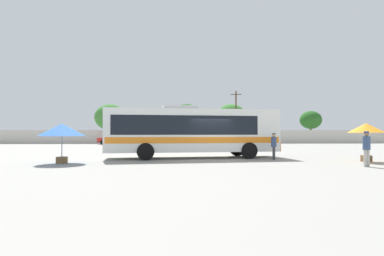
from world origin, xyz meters
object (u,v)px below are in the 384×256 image
object	(u,v)px
passenger_waiting_on_apron	(367,147)
coach_bus_white_orange	(191,130)
roadside_tree_midright	(231,117)
vendor_umbrella_near_gate_blue	(62,130)
parked_car_leftmost_red	(114,139)
roadside_tree_midleft	(187,116)
utility_pole_near	(236,116)
attendant_by_bus_door	(274,145)
roadside_tree_left	(110,117)
vendor_umbrella_secondary_orange	(366,129)
parked_car_second_black	(153,139)
roadside_tree_right	(311,120)

from	to	relation	value
passenger_waiting_on_apron	coach_bus_white_orange	bearing A→B (deg)	146.33
roadside_tree_midright	vendor_umbrella_near_gate_blue	bearing A→B (deg)	-113.06
coach_bus_white_orange	passenger_waiting_on_apron	distance (m)	10.02
parked_car_leftmost_red	roadside_tree_midleft	xyz separation A→B (m)	(10.63, 6.18, 3.74)
vendor_umbrella_near_gate_blue	parked_car_leftmost_red	bearing A→B (deg)	96.13
utility_pole_near	roadside_tree_midleft	xyz separation A→B (m)	(-8.44, -0.87, -0.06)
roadside_tree_midright	coach_bus_white_orange	bearing A→B (deg)	-104.45
attendant_by_bus_door	roadside_tree_left	distance (m)	37.68
coach_bus_white_orange	roadside_tree_midleft	xyz separation A→B (m)	(0.64, 30.23, 2.70)
vendor_umbrella_secondary_orange	parked_car_leftmost_red	world-z (taller)	vendor_umbrella_secondary_orange
coach_bus_white_orange	roadside_tree_midleft	distance (m)	30.36
vendor_umbrella_near_gate_blue	parked_car_leftmost_red	world-z (taller)	vendor_umbrella_near_gate_blue
parked_car_leftmost_red	vendor_umbrella_near_gate_blue	bearing A→B (deg)	-83.87
roadside_tree_left	coach_bus_white_orange	bearing A→B (deg)	-68.99
coach_bus_white_orange	passenger_waiting_on_apron	xyz separation A→B (m)	(8.31, -5.53, -0.84)
passenger_waiting_on_apron	roadside_tree_midleft	size ratio (longest dim) A/B	0.27
vendor_umbrella_secondary_orange	parked_car_second_black	size ratio (longest dim) A/B	0.53
parked_car_second_black	roadside_tree_right	world-z (taller)	roadside_tree_right
passenger_waiting_on_apron	roadside_tree_midleft	bearing A→B (deg)	102.10
coach_bus_white_orange	vendor_umbrella_near_gate_blue	xyz separation A→B (m)	(-7.06, -3.22, -0.04)
roadside_tree_right	vendor_umbrella_secondary_orange	bearing A→B (deg)	-109.74
parked_car_second_black	utility_pole_near	size ratio (longest dim) A/B	0.47
passenger_waiting_on_apron	parked_car_second_black	world-z (taller)	passenger_waiting_on_apron
parked_car_second_black	roadside_tree_midright	world-z (taller)	roadside_tree_midright
vendor_umbrella_near_gate_blue	parked_car_leftmost_red	xyz separation A→B (m)	(-2.93, 27.26, -1.00)
parked_car_second_black	roadside_tree_midleft	xyz separation A→B (m)	(4.90, 7.09, 3.71)
passenger_waiting_on_apron	roadside_tree_right	bearing A→B (deg)	69.34
utility_pole_near	parked_car_second_black	bearing A→B (deg)	-149.17
parked_car_leftmost_red	utility_pole_near	distance (m)	20.68
coach_bus_white_orange	roadside_tree_right	size ratio (longest dim) A/B	2.05
passenger_waiting_on_apron	vendor_umbrella_secondary_orange	xyz separation A→B (m)	(1.60, 2.51, 0.89)
parked_car_second_black	roadside_tree_right	xyz separation A→B (m)	(26.92, 9.37, 3.12)
passenger_waiting_on_apron	vendor_umbrella_secondary_orange	distance (m)	3.10
utility_pole_near	roadside_tree_midright	world-z (taller)	utility_pole_near
roadside_tree_right	parked_car_second_black	bearing A→B (deg)	-160.81
passenger_waiting_on_apron	roadside_tree_right	size ratio (longest dim) A/B	0.31
attendant_by_bus_door	utility_pole_near	world-z (taller)	utility_pole_near
vendor_umbrella_secondary_orange	roadside_tree_left	size ratio (longest dim) A/B	0.34
vendor_umbrella_secondary_orange	roadside_tree_midleft	world-z (taller)	roadside_tree_midleft
passenger_waiting_on_apron	roadside_tree_right	xyz separation A→B (m)	(14.35, 38.05, 2.95)
attendant_by_bus_door	vendor_umbrella_near_gate_blue	world-z (taller)	vendor_umbrella_near_gate_blue
parked_car_leftmost_red	utility_pole_near	world-z (taller)	utility_pole_near
roadside_tree_right	roadside_tree_left	bearing A→B (deg)	-178.82
vendor_umbrella_secondary_orange	roadside_tree_midright	bearing A→B (deg)	91.84
attendant_by_bus_door	parked_car_second_black	xyz separation A→B (m)	(-9.30, 24.68, -0.12)
parked_car_leftmost_red	parked_car_second_black	bearing A→B (deg)	-8.99
vendor_umbrella_near_gate_blue	roadside_tree_midright	size ratio (longest dim) A/B	0.36
attendant_by_bus_door	roadside_tree_right	xyz separation A→B (m)	(17.62, 34.06, 3.00)
vendor_umbrella_near_gate_blue	coach_bus_white_orange	bearing A→B (deg)	24.50
vendor_umbrella_secondary_orange	utility_pole_near	xyz separation A→B (m)	(-0.83, 34.13, 2.72)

